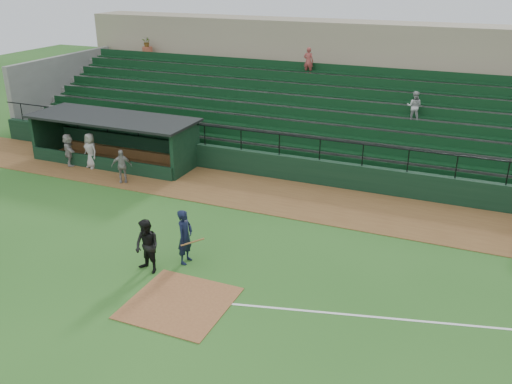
% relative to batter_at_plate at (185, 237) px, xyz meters
% --- Properties ---
extents(ground, '(90.00, 90.00, 0.00)m').
position_rel_batter_at_plate_xyz_m(ground, '(1.07, -1.30, -0.98)').
color(ground, '#285A1D').
rests_on(ground, ground).
extents(warning_track, '(40.00, 4.00, 0.03)m').
position_rel_batter_at_plate_xyz_m(warning_track, '(1.07, 6.70, -0.97)').
color(warning_track, brown).
rests_on(warning_track, ground).
extents(home_plate_dirt, '(3.00, 3.00, 0.03)m').
position_rel_batter_at_plate_xyz_m(home_plate_dirt, '(1.07, -2.30, -0.97)').
color(home_plate_dirt, brown).
rests_on(home_plate_dirt, ground).
extents(foul_line, '(17.49, 4.44, 0.01)m').
position_rel_batter_at_plate_xyz_m(foul_line, '(9.07, -0.10, -0.98)').
color(foul_line, white).
rests_on(foul_line, ground).
extents(stadium_structure, '(38.00, 13.08, 6.40)m').
position_rel_batter_at_plate_xyz_m(stadium_structure, '(1.07, 15.16, 1.32)').
color(stadium_structure, black).
rests_on(stadium_structure, ground).
extents(dugout, '(8.90, 3.20, 2.42)m').
position_rel_batter_at_plate_xyz_m(dugout, '(-8.68, 8.26, 0.35)').
color(dugout, black).
rests_on(dugout, ground).
extents(batter_at_plate, '(1.03, 0.73, 1.96)m').
position_rel_batter_at_plate_xyz_m(batter_at_plate, '(0.00, 0.00, 0.00)').
color(batter_at_plate, black).
rests_on(batter_at_plate, ground).
extents(umpire, '(1.07, 0.93, 1.89)m').
position_rel_batter_at_plate_xyz_m(umpire, '(-0.84, -1.05, -0.04)').
color(umpire, black).
rests_on(umpire, ground).
extents(dugout_player_a, '(1.00, 0.85, 1.61)m').
position_rel_batter_at_plate_xyz_m(dugout_player_a, '(-6.56, 5.44, -0.15)').
color(dugout_player_a, gray).
rests_on(dugout_player_a, warning_track).
extents(dugout_player_b, '(1.00, 0.78, 1.80)m').
position_rel_batter_at_plate_xyz_m(dugout_player_b, '(-9.20, 6.52, -0.05)').
color(dugout_player_b, '#A39E99').
rests_on(dugout_player_b, warning_track).
extents(dugout_player_c, '(1.44, 1.43, 1.66)m').
position_rel_batter_at_plate_xyz_m(dugout_player_c, '(-10.49, 6.38, -0.12)').
color(dugout_player_c, '#A49E99').
rests_on(dugout_player_c, warning_track).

